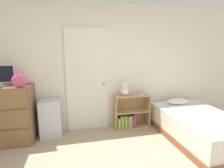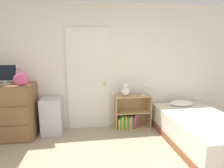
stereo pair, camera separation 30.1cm
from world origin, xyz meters
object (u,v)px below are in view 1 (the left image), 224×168
at_px(tv, 0,75).
at_px(desk_lamp, 143,85).
at_px(dresser, 7,115).
at_px(teddy_bear, 125,90).
at_px(storage_bin, 51,118).
at_px(bed, 198,126).
at_px(bookshelf, 129,115).
at_px(handbag, 19,80).

relative_size(tv, desk_lamp, 1.49).
bearing_deg(dresser, teddy_bear, 2.94).
xyz_separation_m(dresser, storage_bin, (0.72, 0.08, -0.16)).
height_order(teddy_bear, desk_lamp, desk_lamp).
height_order(tv, bed, tv).
bearing_deg(bed, bookshelf, 144.78).
height_order(tv, storage_bin, tv).
xyz_separation_m(tv, desk_lamp, (2.62, 0.06, -0.30)).
xyz_separation_m(storage_bin, bed, (2.68, -0.74, -0.11)).
xyz_separation_m(handbag, bed, (3.09, -0.48, -0.90)).
distance_m(storage_bin, bookshelf, 1.59).
relative_size(dresser, bookshelf, 1.38).
bearing_deg(teddy_bear, tv, -177.38).
height_order(storage_bin, bed, storage_bin).
bearing_deg(teddy_bear, dresser, -177.06).
bearing_deg(desk_lamp, handbag, -173.90).
bearing_deg(storage_bin, bookshelf, 1.24).
bearing_deg(tv, desk_lamp, 1.30).
bearing_deg(tv, bookshelf, 2.58).
bearing_deg(bookshelf, storage_bin, -178.76).
height_order(handbag, teddy_bear, handbag).
distance_m(dresser, bookshelf, 2.32).
distance_m(tv, handbag, 0.39).
relative_size(handbag, storage_bin, 0.43).
bearing_deg(handbag, desk_lamp, 6.10).
relative_size(storage_bin, teddy_bear, 2.56).
height_order(dresser, storage_bin, dresser).
relative_size(handbag, teddy_bear, 1.11).
xyz_separation_m(bookshelf, bed, (1.09, -0.77, -0.02)).
height_order(dresser, tv, tv).
distance_m(tv, bookshelf, 2.52).
xyz_separation_m(dresser, desk_lamp, (2.59, 0.07, 0.41)).
xyz_separation_m(storage_bin, bookshelf, (1.58, 0.03, -0.09)).
relative_size(bookshelf, desk_lamp, 2.46).
xyz_separation_m(storage_bin, desk_lamp, (1.87, -0.01, 0.57)).
height_order(teddy_bear, bed, teddy_bear).
distance_m(teddy_bear, bed, 1.54).
relative_size(tv, teddy_bear, 1.62).
bearing_deg(teddy_bear, desk_lamp, -6.20).
relative_size(tv, handbag, 1.46).
distance_m(tv, desk_lamp, 2.63).
relative_size(bookshelf, bed, 0.40).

